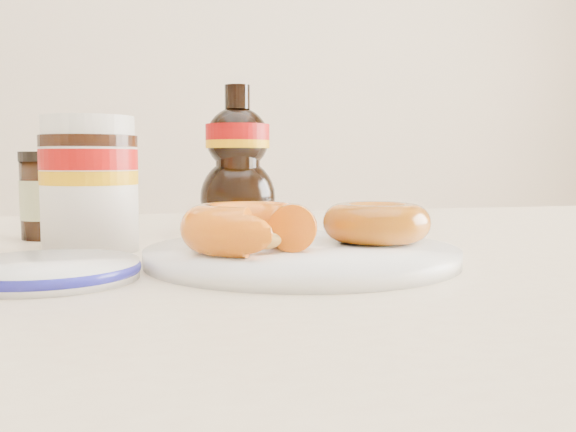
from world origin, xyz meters
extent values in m
cube|color=beige|center=(0.00, 1.75, 1.30)|extent=(3.50, 0.10, 2.60)
cube|color=beige|center=(0.00, 0.10, 0.73)|extent=(1.40, 0.90, 0.04)
cylinder|color=#C6B28C|center=(0.62, 0.47, 0.35)|extent=(0.06, 0.06, 0.71)
cylinder|color=white|center=(0.00, 0.02, 0.76)|extent=(0.26, 0.26, 0.01)
torus|color=white|center=(0.00, 0.02, 0.76)|extent=(0.26, 0.26, 0.01)
torus|color=orange|center=(-0.05, 0.01, 0.78)|extent=(0.14, 0.14, 0.04)
torus|color=#975C09|center=(0.08, 0.04, 0.78)|extent=(0.11, 0.11, 0.03)
cylinder|color=white|center=(-0.18, 0.13, 0.80)|extent=(0.09, 0.09, 0.11)
cylinder|color=#8A0605|center=(-0.18, 0.13, 0.84)|extent=(0.09, 0.09, 0.02)
cylinder|color=#D89905|center=(-0.18, 0.13, 0.82)|extent=(0.09, 0.09, 0.01)
cylinder|color=black|center=(-0.18, 0.13, 0.85)|extent=(0.09, 0.09, 0.01)
cylinder|color=white|center=(-0.18, 0.13, 0.87)|extent=(0.08, 0.08, 0.02)
cylinder|color=black|center=(-0.23, 0.25, 0.79)|extent=(0.06, 0.06, 0.09)
cylinder|color=beige|center=(-0.23, 0.25, 0.79)|extent=(0.06, 0.06, 0.04)
cylinder|color=black|center=(-0.23, 0.25, 0.84)|extent=(0.06, 0.06, 0.01)
cylinder|color=white|center=(-0.20, -0.01, 0.76)|extent=(0.13, 0.13, 0.01)
torus|color=navy|center=(-0.20, -0.01, 0.76)|extent=(0.13, 0.13, 0.01)
camera|label=1|loc=(-0.13, -0.50, 0.84)|focal=40.00mm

